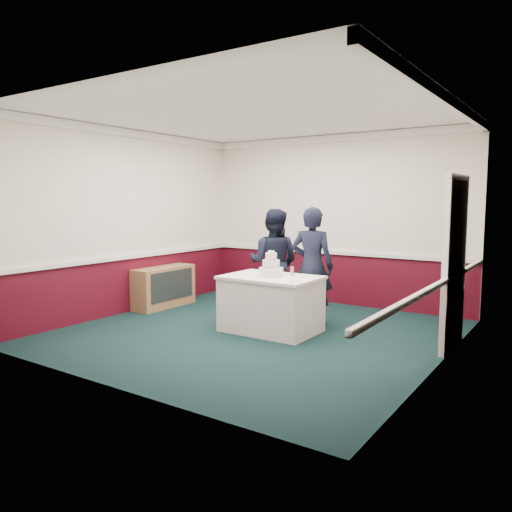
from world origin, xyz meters
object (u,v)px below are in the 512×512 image
Objects in this scene: cake_table at (271,303)px; cake_knife at (262,278)px; champagne_flute at (292,272)px; wedding_cake at (271,268)px; person_man at (273,263)px; sideboard at (164,287)px; person_woman at (312,266)px.

cake_knife reaches higher than cake_table.
cake_table is 0.44m from cake_knife.
cake_knife is 0.55m from champagne_flute.
person_man reaches higher than wedding_cake.
cake_knife is at bearing -12.69° from sideboard.
champagne_flute is at bearing -29.25° from cake_table.
person_man is (-0.98, 1.11, -0.07)m from champagne_flute.
person_man reaches higher than cake_table.
sideboard is 0.91× the size of cake_table.
wedding_cake is at bearing 150.75° from champagne_flute.
person_man is (-0.45, 1.03, 0.07)m from cake_knife.
person_man is at bearing -22.40° from person_woman.
cake_knife is 0.92m from person_woman.
cake_knife is at bearing 171.42° from champagne_flute.
person_woman is at bearing 6.53° from sideboard.
person_woman reaches higher than cake_table.
person_woman is (0.78, -0.18, 0.02)m from person_man.
person_man is (-0.48, 0.83, 0.46)m from cake_table.
person_woman reaches higher than cake_knife.
person_woman is (0.31, 0.65, -0.02)m from wedding_cake.
champagne_flute is (0.53, -0.08, 0.14)m from cake_knife.
sideboard is 2.07m from person_man.
cake_table is at bearing -7.95° from sideboard.
person_woman is at bearing 64.72° from cake_table.
person_man is (1.94, 0.49, 0.51)m from sideboard.
cake_table is 0.86m from person_woman.
champagne_flute is (2.92, -0.62, 0.58)m from sideboard.
person_woman is (-0.19, 0.93, -0.05)m from champagne_flute.
sideboard is 5.45× the size of cake_knife.
sideboard is at bearing -178.54° from cake_knife.
cake_knife is at bearing -98.53° from cake_table.
sideboard is 3.04m from champagne_flute.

